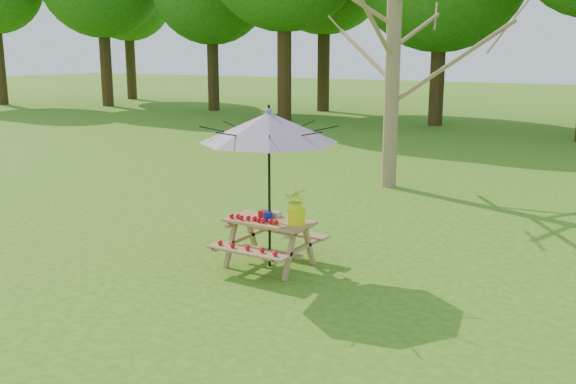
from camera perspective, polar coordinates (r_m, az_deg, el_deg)
The scene contains 5 objects.
picnic_table at distance 8.94m, azimuth -1.65°, elevation -4.63°, with size 1.20×1.32×0.67m.
patio_umbrella at distance 8.61m, azimuth -1.71°, elevation 5.75°, with size 2.21×2.21×2.25m.
produce_bins at distance 8.90m, azimuth -1.75°, elevation -2.07°, with size 0.28×0.39×0.13m.
tomatoes_row at distance 8.78m, azimuth -3.12°, elevation -2.40°, with size 0.77×0.13×0.07m, color red, non-canonical shape.
flower_bucket at distance 8.54m, azimuth 0.78°, elevation -1.19°, with size 0.38×0.36×0.51m.
Camera 1 is at (8.43, -2.16, 2.95)m, focal length 40.00 mm.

